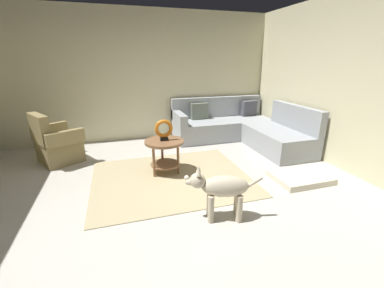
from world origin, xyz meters
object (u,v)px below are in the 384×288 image
object	(u,v)px
dog	(221,188)
dog_toy_ball	(187,178)
side_table	(164,148)
dog_bed_mat	(300,177)
armchair	(56,145)
sectional_couch	(241,129)
torus_sculpture	(164,130)

from	to	relation	value
dog	dog_toy_ball	distance (m)	1.09
side_table	dog_bed_mat	bearing A→B (deg)	-23.99
dog	armchair	bearing A→B (deg)	57.11
dog_bed_mat	dog_toy_ball	xyz separation A→B (m)	(-1.62, 0.49, -0.01)
dog_bed_mat	sectional_couch	bearing A→B (deg)	89.84
armchair	dog_bed_mat	size ratio (longest dim) A/B	1.24
sectional_couch	torus_sculpture	world-z (taller)	sectional_couch
sectional_couch	torus_sculpture	size ratio (longest dim) A/B	6.90
sectional_couch	dog	distance (m)	2.91
side_table	dog_toy_ball	world-z (taller)	side_table
sectional_couch	torus_sculpture	xyz separation A→B (m)	(-1.88, -1.11, 0.42)
side_table	dog_toy_ball	xyz separation A→B (m)	(0.26, -0.34, -0.38)
side_table	torus_sculpture	xyz separation A→B (m)	(-0.00, -0.00, 0.29)
armchair	dog_toy_ball	xyz separation A→B (m)	(1.96, -1.32, -0.29)
side_table	dog_bed_mat	xyz separation A→B (m)	(1.88, -0.84, -0.37)
armchair	torus_sculpture	size ratio (longest dim) A/B	3.05
torus_sculpture	dog_toy_ball	size ratio (longest dim) A/B	4.53
sectional_couch	dog	world-z (taller)	sectional_couch
armchair	dog_toy_ball	bearing A→B (deg)	25.80
sectional_couch	dog_toy_ball	xyz separation A→B (m)	(-1.63, -1.45, -0.25)
dog_toy_ball	side_table	bearing A→B (deg)	126.87
sectional_couch	dog_toy_ball	size ratio (longest dim) A/B	31.26
dog_bed_mat	torus_sculpture	bearing A→B (deg)	156.01
sectional_couch	dog_bed_mat	size ratio (longest dim) A/B	2.81
sectional_couch	dog	size ratio (longest dim) A/B	2.71
armchair	dog_bed_mat	distance (m)	4.02
sectional_couch	dog	bearing A→B (deg)	-121.62
side_table	dog	size ratio (longest dim) A/B	0.72
armchair	dog_toy_ball	size ratio (longest dim) A/B	13.80
torus_sculpture	dog	size ratio (longest dim) A/B	0.39
sectional_couch	dog_toy_ball	distance (m)	2.19
dog_bed_mat	dog_toy_ball	size ratio (longest dim) A/B	11.11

